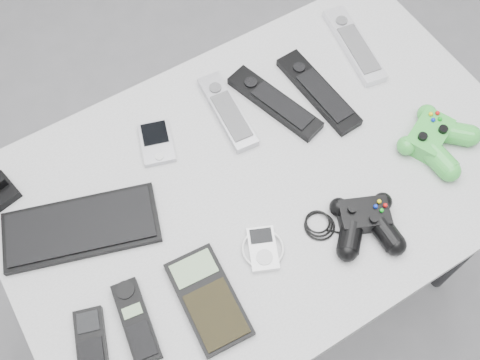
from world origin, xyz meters
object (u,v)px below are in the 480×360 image
pda (157,142)px  mobile_phone (91,340)px  remote_black_a (275,102)px  remote_silver_b (354,44)px  controller_black (366,221)px  desk (264,190)px  mp3_player (263,249)px  remote_black_b (318,91)px  cordless_handset (136,321)px  pda_keyboard (81,227)px  remote_silver_a (227,111)px  calculator (208,299)px  controller_green (436,138)px

pda → mobile_phone: size_ratio=0.89×
remote_black_a → remote_silver_b: 0.24m
remote_silver_b → controller_black: 0.44m
desk → mp3_player: mp3_player is taller
pda → remote_black_a: size_ratio=0.44×
remote_black_b → cordless_handset: bearing=-159.6°
pda_keyboard → mp3_player: 0.35m
desk → remote_black_b: remote_black_b is taller
pda → remote_silver_a: 0.16m
remote_black_a → mp3_player: 0.33m
remote_silver_b → controller_black: (-0.25, -0.36, 0.01)m
remote_black_a → calculator: bearing=-154.9°
controller_green → remote_black_b: bearing=95.4°
remote_black_a → cordless_handset: same height
desk → remote_silver_b: size_ratio=4.71×
pda_keyboard → cordless_handset: cordless_handset is taller
remote_silver_a → controller_green: size_ratio=1.31×
calculator → mp3_player: calculator is taller
desk → controller_black: size_ratio=4.72×
cordless_handset → calculator: (0.13, -0.03, -0.00)m
pda → calculator: bearing=-84.2°
pda_keyboard → remote_black_a: bearing=23.9°
remote_silver_a → calculator: remote_silver_a is taller
remote_black_a → calculator: remote_black_a is taller
pda → mobile_phone: mobile_phone is taller
desk → controller_green: controller_green is taller
remote_black_b → controller_green: 0.26m
controller_black → remote_black_a: bearing=112.7°
remote_black_a → remote_silver_b: (0.24, 0.04, -0.00)m
desk → controller_black: 0.23m
remote_silver_b → cordless_handset: (-0.70, -0.30, 0.00)m
remote_silver_b → controller_black: bearing=-113.7°
cordless_handset → controller_black: controller_black is taller
cordless_handset → remote_black_a: bearing=38.5°
remote_black_a → pda_keyboard: bearing=169.5°
controller_black → remote_black_b: bearing=94.9°
desk → pda_keyboard: pda_keyboard is taller
remote_black_b → remote_silver_a: bearing=160.4°
pda → remote_silver_b: 0.50m
desk → remote_silver_b: bearing=26.6°
remote_silver_a → calculator: (-0.24, -0.33, -0.00)m
remote_silver_b → calculator: remote_silver_b is taller
remote_black_b → controller_black: bearing=-112.0°
pda_keyboard → pda: 0.23m
remote_black_a → mp3_player: (-0.20, -0.27, -0.00)m
mp3_player → controller_green: controller_green is taller
remote_silver_b → pda: bearing=-170.0°
mp3_player → pda_keyboard: bearing=165.4°
calculator → controller_black: size_ratio=0.83×
remote_black_b → mp3_player: 0.38m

